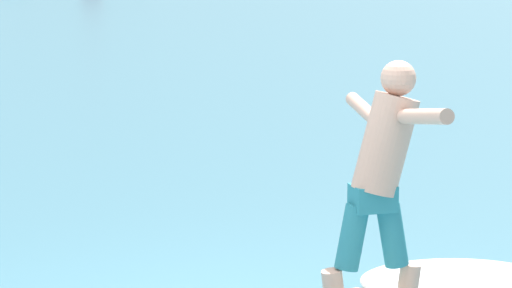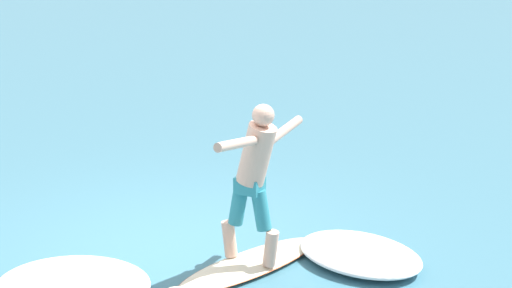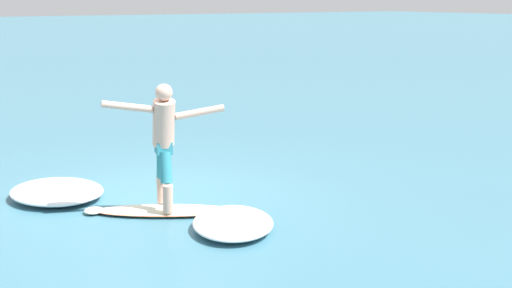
{
  "view_description": "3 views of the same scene",
  "coord_description": "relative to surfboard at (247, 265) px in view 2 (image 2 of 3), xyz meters",
  "views": [
    {
      "loc": [
        -3.55,
        -5.99,
        2.53
      ],
      "look_at": [
        1.15,
        1.46,
        0.94
      ],
      "focal_mm": 85.0,
      "sensor_mm": 36.0,
      "label": 1
    },
    {
      "loc": [
        2.78,
        -7.95,
        3.76
      ],
      "look_at": [
        0.69,
        0.93,
        0.94
      ],
      "focal_mm": 60.0,
      "sensor_mm": 36.0,
      "label": 2
    },
    {
      "loc": [
        9.08,
        -4.2,
        2.79
      ],
      "look_at": [
        0.63,
        1.34,
        0.71
      ],
      "focal_mm": 50.0,
      "sensor_mm": 36.0,
      "label": 3
    }
  ],
  "objects": [
    {
      "name": "surfboard",
      "position": [
        0.0,
        0.0,
        0.0
      ],
      "size": [
        1.46,
        1.9,
        0.22
      ],
      "color": "beige",
      "rests_on": "ground"
    },
    {
      "name": "ground_plane",
      "position": [
        -0.89,
        0.3,
        -0.04
      ],
      "size": [
        200.0,
        200.0,
        0.0
      ],
      "primitive_type": "plane",
      "color": "teal"
    },
    {
      "name": "wave_foam_at_nose",
      "position": [
        -1.47,
        -0.93,
        0.06
      ],
      "size": [
        1.53,
        1.32,
        0.21
      ],
      "color": "white",
      "rests_on": "ground"
    },
    {
      "name": "wave_foam_at_tail",
      "position": [
        1.09,
        0.42,
        0.05
      ],
      "size": [
        1.68,
        1.54,
        0.18
      ],
      "color": "white",
      "rests_on": "ground"
    },
    {
      "name": "surfer",
      "position": [
        0.08,
        0.01,
        1.01
      ],
      "size": [
        0.74,
        1.52,
        1.66
      ],
      "color": "#D4A48E",
      "rests_on": "surfboard"
    }
  ]
}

